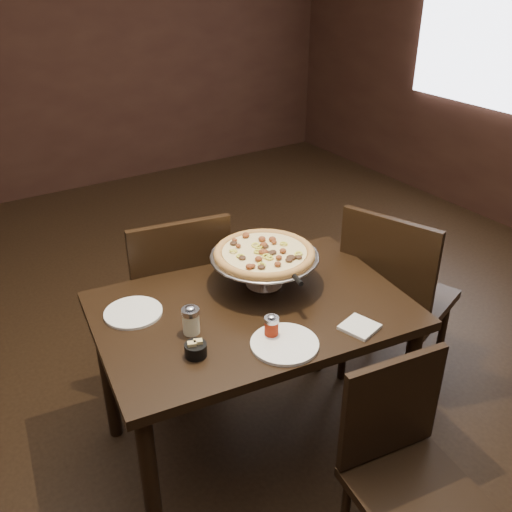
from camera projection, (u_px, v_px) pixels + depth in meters
room at (252, 138)px, 2.10m from camera, size 6.04×7.04×2.84m
dining_table at (252, 327)px, 2.31m from camera, size 1.31×0.96×0.76m
pizza_stand at (264, 254)px, 2.33m from camera, size 0.45×0.45×0.19m
parmesan_shaker at (191, 320)px, 2.09m from camera, size 0.07×0.07×0.12m
pepper_flake_shaker at (271, 327)px, 2.07m from camera, size 0.05×0.05×0.10m
packet_caddy at (196, 349)px, 1.98m from camera, size 0.08×0.08×0.06m
napkin_stack at (360, 327)px, 2.13m from camera, size 0.15×0.15×0.01m
plate_left at (133, 313)px, 2.22m from camera, size 0.23×0.23×0.01m
plate_near at (285, 344)px, 2.04m from camera, size 0.25×0.25×0.01m
serving_spatula at (295, 277)px, 2.18m from camera, size 0.14×0.14×0.02m
chair_far at (177, 296)px, 2.75m from camera, size 0.53×0.53×0.98m
chair_near at (405, 468)px, 1.94m from camera, size 0.45×0.45×0.85m
chair_side at (394, 294)px, 2.76m from camera, size 0.59×0.59×0.99m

